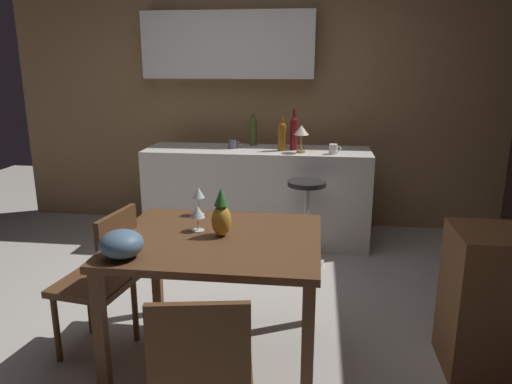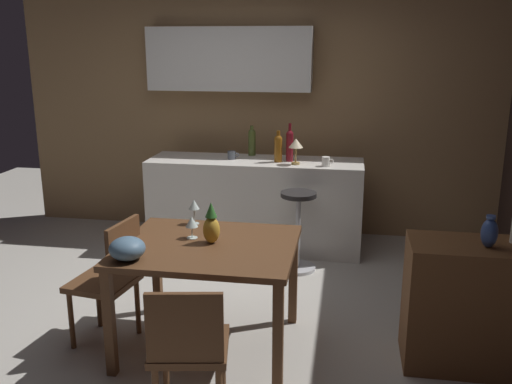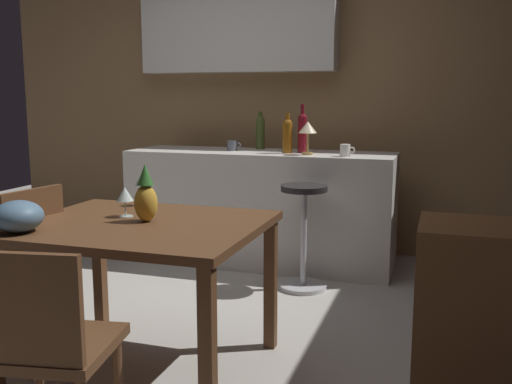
{
  "view_description": "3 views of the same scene",
  "coord_description": "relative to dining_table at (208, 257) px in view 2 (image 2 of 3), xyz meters",
  "views": [
    {
      "loc": [
        0.6,
        -2.96,
        1.68
      ],
      "look_at": [
        0.2,
        0.17,
        0.84
      ],
      "focal_mm": 33.92,
      "sensor_mm": 36.0,
      "label": 1
    },
    {
      "loc": [
        0.94,
        -3.8,
        2.01
      ],
      "look_at": [
        0.26,
        0.29,
        0.9
      ],
      "focal_mm": 39.1,
      "sensor_mm": 36.0,
      "label": 2
    },
    {
      "loc": [
        1.43,
        -2.91,
        1.34
      ],
      "look_at": [
        0.39,
        0.3,
        0.78
      ],
      "focal_mm": 41.25,
      "sensor_mm": 36.0,
      "label": 3
    }
  ],
  "objects": [
    {
      "name": "ground_plane",
      "position": [
        -0.07,
        0.48,
        -0.65
      ],
      "size": [
        9.0,
        9.0,
        0.0
      ],
      "primitive_type": "plane",
      "color": "#B7B2A8"
    },
    {
      "name": "wall_kitchen_back",
      "position": [
        -0.13,
        2.55,
        0.76
      ],
      "size": [
        5.2,
        0.33,
        2.6
      ],
      "color": "#9E7A51",
      "rests_on": "ground_plane"
    },
    {
      "name": "dining_table",
      "position": [
        0.0,
        0.0,
        0.0
      ],
      "size": [
        1.14,
        0.97,
        0.74
      ],
      "color": "#56351E",
      "rests_on": "ground_plane"
    },
    {
      "name": "kitchen_counter",
      "position": [
        -0.02,
        1.95,
        -0.2
      ],
      "size": [
        2.1,
        0.6,
        0.9
      ],
      "primitive_type": "cube",
      "color": "silver",
      "rests_on": "ground_plane"
    },
    {
      "name": "sideboard_cabinet",
      "position": [
        1.83,
        0.06,
        -0.24
      ],
      "size": [
        1.1,
        0.44,
        0.82
      ],
      "primitive_type": "cube",
      "color": "brown",
      "rests_on": "ground_plane"
    },
    {
      "name": "chair_near_window",
      "position": [
        -0.66,
        -0.06,
        -0.17
      ],
      "size": [
        0.46,
        0.46,
        0.88
      ],
      "color": "#56351E",
      "rests_on": "ground_plane"
    },
    {
      "name": "chair_by_doorway",
      "position": [
        0.11,
        -0.86,
        -0.16
      ],
      "size": [
        0.46,
        0.46,
        0.86
      ],
      "color": "#56351E",
      "rests_on": "ground_plane"
    },
    {
      "name": "bar_stool",
      "position": [
        0.46,
        1.43,
        -0.26
      ],
      "size": [
        0.34,
        0.34,
        0.73
      ],
      "color": "#262323",
      "rests_on": "ground_plane"
    },
    {
      "name": "wine_glass_left",
      "position": [
        -0.2,
        0.39,
        0.23
      ],
      "size": [
        0.08,
        0.08,
        0.18
      ],
      "color": "silver",
      "rests_on": "dining_table"
    },
    {
      "name": "wine_glass_right",
      "position": [
        -0.13,
        0.09,
        0.2
      ],
      "size": [
        0.08,
        0.08,
        0.15
      ],
      "color": "silver",
      "rests_on": "dining_table"
    },
    {
      "name": "pineapple_centerpiece",
      "position": [
        0.02,
        0.03,
        0.21
      ],
      "size": [
        0.11,
        0.11,
        0.28
      ],
      "color": "gold",
      "rests_on": "dining_table"
    },
    {
      "name": "fruit_bowl",
      "position": [
        -0.41,
        -0.34,
        0.16
      ],
      "size": [
        0.22,
        0.22,
        0.14
      ],
      "primitive_type": "ellipsoid",
      "color": "slate",
      "rests_on": "dining_table"
    },
    {
      "name": "wine_bottle_amber",
      "position": [
        0.21,
        1.9,
        0.39
      ],
      "size": [
        0.08,
        0.08,
        0.3
      ],
      "color": "#8C5114",
      "rests_on": "kitchen_counter"
    },
    {
      "name": "wine_bottle_olive",
      "position": [
        -0.09,
        2.18,
        0.4
      ],
      "size": [
        0.07,
        0.07,
        0.31
      ],
      "color": "#475623",
      "rests_on": "kitchen_counter"
    },
    {
      "name": "wine_bottle_ruby",
      "position": [
        0.32,
        1.95,
        0.42
      ],
      "size": [
        0.07,
        0.07,
        0.37
      ],
      "color": "maroon",
      "rests_on": "kitchen_counter"
    },
    {
      "name": "cup_white",
      "position": [
        0.68,
        1.78,
        0.29
      ],
      "size": [
        0.11,
        0.07,
        0.09
      ],
      "color": "white",
      "rests_on": "kitchen_counter"
    },
    {
      "name": "cup_slate",
      "position": [
        -0.25,
        1.96,
        0.29
      ],
      "size": [
        0.11,
        0.08,
        0.08
      ],
      "color": "#515660",
      "rests_on": "kitchen_counter"
    },
    {
      "name": "counter_lamp",
      "position": [
        0.39,
        1.82,
        0.44
      ],
      "size": [
        0.14,
        0.14,
        0.25
      ],
      "color": "#A58447",
      "rests_on": "kitchen_counter"
    },
    {
      "name": "vase_ceramic_blue",
      "position": [
        1.73,
        0.01,
        0.26
      ],
      "size": [
        0.1,
        0.1,
        0.2
      ],
      "color": "#334C8C",
      "rests_on": "sideboard_cabinet"
    }
  ]
}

